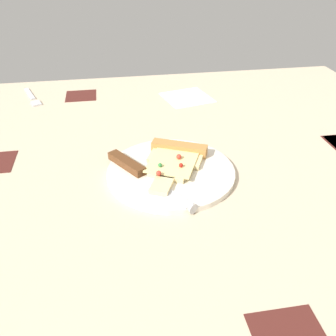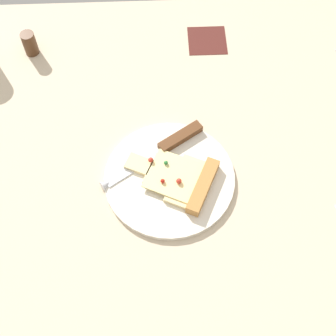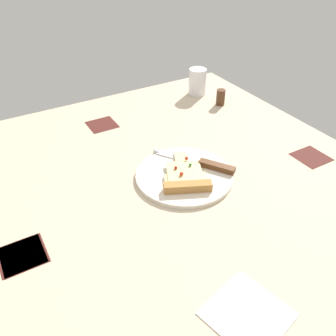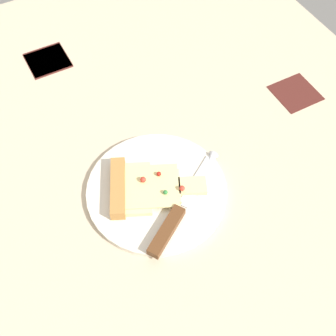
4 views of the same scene
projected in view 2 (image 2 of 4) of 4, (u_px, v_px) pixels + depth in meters
ground_plane at (180, 223)px, 93.69cm from camera, size 119.71×119.71×3.00cm
plate at (169, 178)px, 96.19cm from camera, size 25.93×25.93×1.12cm
pizza_slice at (182, 179)px, 94.52cm from camera, size 19.07×14.80×2.36cm
knife at (162, 149)px, 98.19cm from camera, size 21.20×14.96×2.45cm
pepper_shaker at (30, 43)px, 110.70cm from camera, size 3.16×3.16×5.75cm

